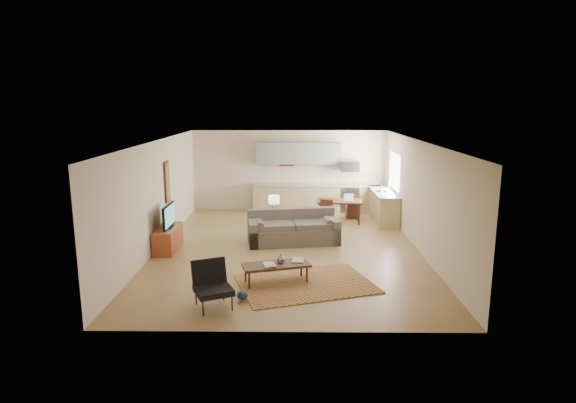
{
  "coord_description": "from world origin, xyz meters",
  "views": [
    {
      "loc": [
        0.15,
        -11.65,
        3.63
      ],
      "look_at": [
        0.0,
        0.3,
        1.15
      ],
      "focal_mm": 30.0,
      "sensor_mm": 36.0,
      "label": 1
    }
  ],
  "objects_px": {
    "armchair": "(213,286)",
    "console_table": "(274,224)",
    "coffee_table": "(276,273)",
    "tv_credenza": "(168,239)",
    "dining_table": "(339,211)",
    "sofa": "(293,227)"
  },
  "relations": [
    {
      "from": "coffee_table",
      "to": "tv_credenza",
      "type": "xyz_separation_m",
      "value": [
        -2.78,
        2.19,
        0.08
      ]
    },
    {
      "from": "armchair",
      "to": "tv_credenza",
      "type": "distance_m",
      "value": 3.82
    },
    {
      "from": "armchair",
      "to": "tv_credenza",
      "type": "xyz_separation_m",
      "value": [
        -1.7,
        3.42,
        -0.13
      ]
    },
    {
      "from": "coffee_table",
      "to": "dining_table",
      "type": "height_order",
      "value": "dining_table"
    },
    {
      "from": "armchair",
      "to": "tv_credenza",
      "type": "relative_size",
      "value": 0.66
    },
    {
      "from": "armchair",
      "to": "console_table",
      "type": "bearing_deg",
      "value": 55.22
    },
    {
      "from": "tv_credenza",
      "to": "console_table",
      "type": "distance_m",
      "value": 2.98
    },
    {
      "from": "coffee_table",
      "to": "dining_table",
      "type": "bearing_deg",
      "value": 54.54
    },
    {
      "from": "coffee_table",
      "to": "console_table",
      "type": "height_order",
      "value": "console_table"
    },
    {
      "from": "coffee_table",
      "to": "armchair",
      "type": "height_order",
      "value": "armchair"
    },
    {
      "from": "coffee_table",
      "to": "tv_credenza",
      "type": "distance_m",
      "value": 3.54
    },
    {
      "from": "console_table",
      "to": "coffee_table",
      "type": "bearing_deg",
      "value": -80.23
    },
    {
      "from": "armchair",
      "to": "console_table",
      "type": "height_order",
      "value": "armchair"
    },
    {
      "from": "armchair",
      "to": "tv_credenza",
      "type": "bearing_deg",
      "value": 91.94
    },
    {
      "from": "armchair",
      "to": "console_table",
      "type": "distance_m",
      "value": 4.97
    },
    {
      "from": "sofa",
      "to": "console_table",
      "type": "xyz_separation_m",
      "value": [
        -0.54,
        0.82,
        -0.11
      ]
    },
    {
      "from": "dining_table",
      "to": "console_table",
      "type": "bearing_deg",
      "value": -139.13
    },
    {
      "from": "coffee_table",
      "to": "console_table",
      "type": "bearing_deg",
      "value": 76.55
    },
    {
      "from": "armchair",
      "to": "coffee_table",
      "type": "bearing_deg",
      "value": 24.24
    },
    {
      "from": "sofa",
      "to": "coffee_table",
      "type": "xyz_separation_m",
      "value": [
        -0.35,
        -2.84,
        -0.22
      ]
    },
    {
      "from": "sofa",
      "to": "armchair",
      "type": "xyz_separation_m",
      "value": [
        -1.42,
        -4.07,
        -0.01
      ]
    },
    {
      "from": "tv_credenza",
      "to": "armchair",
      "type": "bearing_deg",
      "value": -63.54
    }
  ]
}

